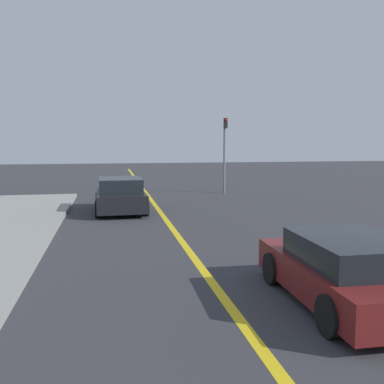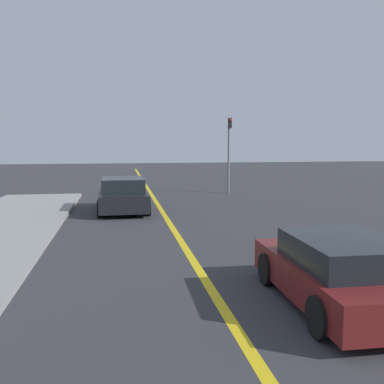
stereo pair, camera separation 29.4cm
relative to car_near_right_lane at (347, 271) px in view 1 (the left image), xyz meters
name	(u,v)px [view 1 (the left image)]	position (x,y,z in m)	size (l,w,h in m)	color
road_center_line	(167,221)	(-2.05, 8.36, -0.59)	(0.20, 60.00, 0.01)	gold
car_near_right_lane	(347,271)	(0.00, 0.00, 0.00)	(2.06, 3.88, 1.22)	maroon
car_ahead_center	(121,196)	(-3.61, 10.79, 0.07)	(2.06, 3.89, 1.39)	black
traffic_light	(225,148)	(2.21, 16.14, 1.93)	(0.18, 0.40, 4.11)	slate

